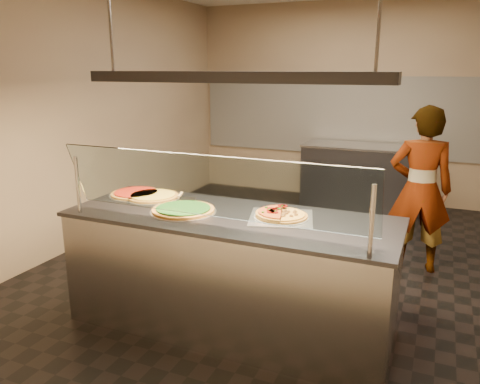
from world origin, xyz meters
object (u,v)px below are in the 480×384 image
at_px(half_pizza_pepperoni, 270,212).
at_px(pizza_spatula, 184,196).
at_px(heat_lamp_housing, 229,77).
at_px(perforated_tray, 281,217).
at_px(pizza_spinach, 183,210).
at_px(worker, 420,190).
at_px(prep_table, 360,176).
at_px(sneeze_guard, 209,188).
at_px(half_pizza_sausage, 293,216).
at_px(serving_counter, 230,271).
at_px(pizza_tomato, 136,193).
at_px(pizza_cheese, 153,196).

height_order(half_pizza_pepperoni, pizza_spatula, half_pizza_pepperoni).
bearing_deg(heat_lamp_housing, half_pizza_pepperoni, 17.13).
xyz_separation_m(perforated_tray, heat_lamp_housing, (-0.38, -0.09, 1.01)).
relative_size(pizza_spinach, worker, 0.31).
height_order(half_pizza_pepperoni, heat_lamp_housing, heat_lamp_housing).
bearing_deg(prep_table, worker, -66.30).
bearing_deg(sneeze_guard, pizza_spatula, 132.88).
bearing_deg(perforated_tray, worker, 61.71).
relative_size(sneeze_guard, perforated_tray, 4.00).
bearing_deg(pizza_spinach, half_pizza_sausage, 10.12).
relative_size(serving_counter, prep_table, 1.51).
height_order(prep_table, worker, worker).
bearing_deg(prep_table, pizza_spinach, -100.88).
height_order(serving_counter, half_pizza_pepperoni, half_pizza_pepperoni).
distance_m(prep_table, worker, 2.28).
xyz_separation_m(sneeze_guard, heat_lamp_housing, (0.00, 0.34, 0.72)).
bearing_deg(sneeze_guard, pizza_tomato, 151.04).
xyz_separation_m(serving_counter, prep_table, (0.38, 3.82, 0.00)).
xyz_separation_m(pizza_spinach, worker, (1.65, 1.82, -0.11)).
distance_m(half_pizza_pepperoni, pizza_spinach, 0.68).
bearing_deg(pizza_spatula, pizza_tomato, -176.47).
bearing_deg(half_pizza_sausage, serving_counter, -169.53).
distance_m(half_pizza_sausage, worker, 1.86).
bearing_deg(perforated_tray, pizza_spatula, 170.53).
xyz_separation_m(pizza_spatula, worker, (1.83, 1.52, -0.12)).
bearing_deg(half_pizza_pepperoni, half_pizza_sausage, -0.82).
bearing_deg(half_pizza_pepperoni, serving_counter, -162.87).
relative_size(pizza_spatula, worker, 0.14).
xyz_separation_m(pizza_spinach, heat_lamp_housing, (0.37, 0.06, 1.00)).
relative_size(serving_counter, worker, 1.51).
relative_size(half_pizza_sausage, prep_table, 0.25).
xyz_separation_m(pizza_cheese, heat_lamp_housing, (0.82, -0.20, 1.01)).
relative_size(pizza_tomato, pizza_spatula, 2.00).
distance_m(perforated_tray, prep_table, 3.76).
bearing_deg(serving_counter, half_pizza_pepperoni, 17.13).
distance_m(sneeze_guard, heat_lamp_housing, 0.80).
bearing_deg(pizza_spatula, heat_lamp_housing, -24.01).
distance_m(pizza_spinach, prep_table, 3.98).
relative_size(serving_counter, half_pizza_sausage, 6.01).
relative_size(pizza_spinach, prep_table, 0.31).
height_order(half_pizza_pepperoni, half_pizza_sausage, half_pizza_pepperoni).
distance_m(half_pizza_pepperoni, prep_table, 3.77).
height_order(sneeze_guard, pizza_tomato, sneeze_guard).
height_order(perforated_tray, heat_lamp_housing, heat_lamp_housing).
relative_size(pizza_tomato, prep_table, 0.28).
relative_size(perforated_tray, worker, 0.34).
bearing_deg(pizza_tomato, half_pizza_sausage, -4.91).
bearing_deg(sneeze_guard, perforated_tray, 48.53).
height_order(prep_table, heat_lamp_housing, heat_lamp_housing).
height_order(sneeze_guard, prep_table, sneeze_guard).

